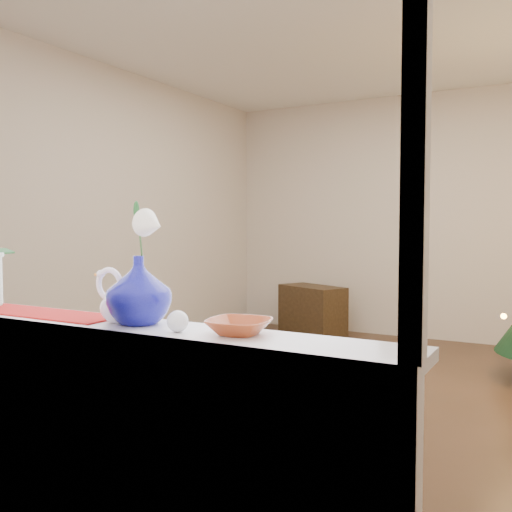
{
  "coord_description": "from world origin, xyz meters",
  "views": [
    {
      "loc": [
        1.42,
        -3.89,
        1.27
      ],
      "look_at": [
        0.04,
        -1.4,
        1.11
      ],
      "focal_mm": 40.0,
      "sensor_mm": 36.0,
      "label": 1
    }
  ],
  "objects_px": {
    "side_table": "(312,311)",
    "blue_vase": "(139,285)",
    "paperweight": "(178,321)",
    "swan": "(119,297)",
    "amber_dish": "(239,328)"
  },
  "relations": [
    {
      "from": "side_table",
      "to": "blue_vase",
      "type": "bearing_deg",
      "value": -49.83
    },
    {
      "from": "blue_vase",
      "to": "paperweight",
      "type": "bearing_deg",
      "value": -15.0
    },
    {
      "from": "swan",
      "to": "amber_dish",
      "type": "xyz_separation_m",
      "value": [
        0.47,
        0.03,
        -0.07
      ]
    },
    {
      "from": "paperweight",
      "to": "amber_dish",
      "type": "bearing_deg",
      "value": 17.88
    },
    {
      "from": "side_table",
      "to": "amber_dish",
      "type": "bearing_deg",
      "value": -45.05
    },
    {
      "from": "side_table",
      "to": "swan",
      "type": "bearing_deg",
      "value": -50.78
    },
    {
      "from": "amber_dish",
      "to": "side_table",
      "type": "bearing_deg",
      "value": 110.36
    },
    {
      "from": "swan",
      "to": "side_table",
      "type": "bearing_deg",
      "value": 107.68
    },
    {
      "from": "swan",
      "to": "side_table",
      "type": "height_order",
      "value": "swan"
    },
    {
      "from": "swan",
      "to": "blue_vase",
      "type": "xyz_separation_m",
      "value": [
        0.07,
        0.02,
        0.05
      ]
    },
    {
      "from": "swan",
      "to": "amber_dish",
      "type": "bearing_deg",
      "value": 6.27
    },
    {
      "from": "amber_dish",
      "to": "side_table",
      "type": "distance_m",
      "value": 4.71
    },
    {
      "from": "swan",
      "to": "side_table",
      "type": "xyz_separation_m",
      "value": [
        -1.15,
        4.4,
        -0.73
      ]
    },
    {
      "from": "paperweight",
      "to": "amber_dish",
      "type": "distance_m",
      "value": 0.2
    },
    {
      "from": "blue_vase",
      "to": "amber_dish",
      "type": "relative_size",
      "value": 1.6
    }
  ]
}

